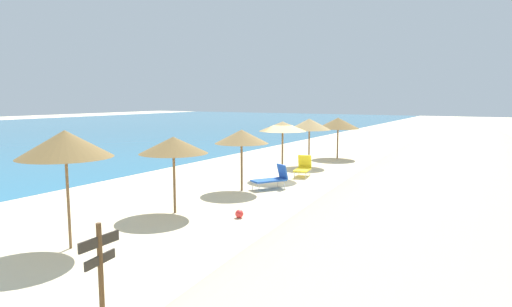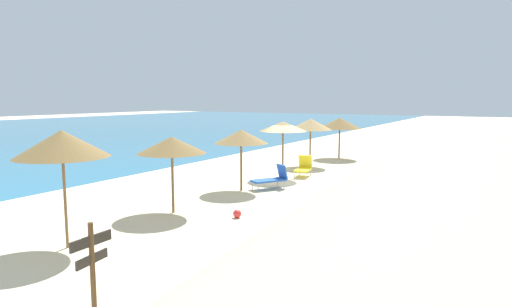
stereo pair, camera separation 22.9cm
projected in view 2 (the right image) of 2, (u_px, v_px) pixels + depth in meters
ground_plane at (291, 182)px, 19.80m from camera, size 160.00×160.00×0.00m
dune_ridge at (455, 182)px, 13.94m from camera, size 55.13×8.02×2.25m
beach_umbrella_0 at (62, 144)px, 10.83m from camera, size 2.29×2.29×3.00m
beach_umbrella_1 at (172, 145)px, 14.28m from camera, size 2.24×2.24×2.53m
beach_umbrella_2 at (241, 137)px, 17.74m from camera, size 2.18×2.18×2.50m
beach_umbrella_3 at (283, 127)px, 20.64m from camera, size 2.23×2.23×2.67m
beach_umbrella_4 at (310, 124)px, 24.12m from camera, size 2.36×2.36×2.64m
beach_umbrella_5 at (340, 123)px, 27.29m from camera, size 2.64×2.64×2.55m
lounge_chair_0 at (304, 167)px, 21.20m from camera, size 1.40×0.90×1.00m
lounge_chair_1 at (272, 178)px, 18.33m from camera, size 1.60×1.32×1.00m
wooden_signpost at (92, 263)px, 7.32m from camera, size 0.84×0.15×1.74m
beach_ball at (237, 214)px, 13.90m from camera, size 0.27×0.27×0.27m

